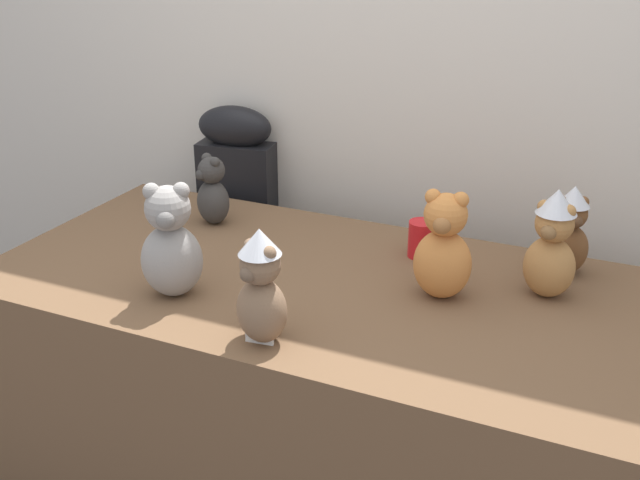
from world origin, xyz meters
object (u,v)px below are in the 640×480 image
teddy_bear_mocha (261,288)px  teddy_bear_charcoal (212,192)px  teddy_bear_chestnut (569,232)px  display_table (320,391)px  instrument_case (240,239)px  party_cup_red (422,239)px  teddy_bear_ginger (443,249)px  teddy_bear_caramel (552,245)px  teddy_bear_ash (171,244)px

teddy_bear_mocha → teddy_bear_charcoal: bearing=150.1°
teddy_bear_chestnut → teddy_bear_charcoal: size_ratio=1.12×
display_table → teddy_bear_mocha: bearing=-88.5°
instrument_case → party_cup_red: 0.92m
teddy_bear_ginger → party_cup_red: bearing=113.1°
display_table → teddy_bear_ginger: bearing=6.9°
display_table → teddy_bear_mocha: 0.63m
teddy_bear_mocha → teddy_bear_caramel: bearing=61.6°
teddy_bear_ginger → teddy_bear_ash: bearing=-162.4°
teddy_bear_chestnut → teddy_bear_mocha: bearing=-158.4°
display_table → party_cup_red: party_cup_red is taller
teddy_bear_mocha → teddy_bear_ash: size_ratio=0.92×
teddy_bear_ash → teddy_bear_charcoal: 0.51m
teddy_bear_caramel → party_cup_red: (-0.38, 0.10, -0.09)m
teddy_bear_chestnut → teddy_bear_ash: (-0.93, -0.57, 0.02)m
teddy_bear_caramel → teddy_bear_ash: bearing=-146.7°
display_table → teddy_bear_mocha: size_ratio=6.49×
teddy_bear_caramel → teddy_bear_charcoal: size_ratio=1.29×
instrument_case → teddy_bear_charcoal: size_ratio=4.51×
display_table → teddy_bear_caramel: size_ratio=6.25×
teddy_bear_caramel → teddy_bear_charcoal: teddy_bear_caramel is taller
party_cup_red → teddy_bear_chestnut: bearing=8.4°
teddy_bear_ginger → instrument_case: bearing=143.9°
teddy_bear_ash → teddy_bear_charcoal: size_ratio=1.36×
teddy_bear_caramel → teddy_bear_charcoal: 1.08m
teddy_bear_caramel → teddy_bear_charcoal: (-1.08, 0.07, -0.04)m
teddy_bear_caramel → party_cup_red: size_ratio=2.74×
teddy_bear_mocha → party_cup_red: (0.20, 0.62, -0.09)m
teddy_bear_ginger → party_cup_red: size_ratio=2.73×
teddy_bear_charcoal → party_cup_red: (0.70, 0.03, -0.05)m
instrument_case → teddy_bear_chestnut: 1.30m
instrument_case → teddy_bear_mocha: size_ratio=3.62×
teddy_bear_ash → party_cup_red: bearing=15.3°
teddy_bear_charcoal → display_table: bearing=3.9°
teddy_bear_ginger → display_table: bearing=-178.9°
instrument_case → teddy_bear_chestnut: size_ratio=4.04×
party_cup_red → teddy_bear_ginger: bearing=-61.0°
teddy_bear_chestnut → teddy_bear_ash: bearing=-175.4°
teddy_bear_caramel → teddy_bear_chestnut: size_ratio=1.16×
teddy_bear_chestnut → teddy_bear_ginger: 0.40m
party_cup_red → teddy_bear_ash: bearing=-136.0°
display_table → teddy_bear_mocha: teddy_bear_mocha is taller
display_table → teddy_bear_chestnut: bearing=28.0°
teddy_bear_ginger → teddy_bear_ash: 0.71m
teddy_bear_mocha → teddy_bear_ash: (-0.33, 0.11, 0.01)m
teddy_bear_caramel → party_cup_red: bearing=173.9°
teddy_bear_ginger → party_cup_red: teddy_bear_ginger is taller
display_table → teddy_bear_caramel: bearing=15.4°
display_table → teddy_bear_ginger: size_ratio=6.27×
instrument_case → party_cup_red: (0.82, -0.32, 0.27)m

